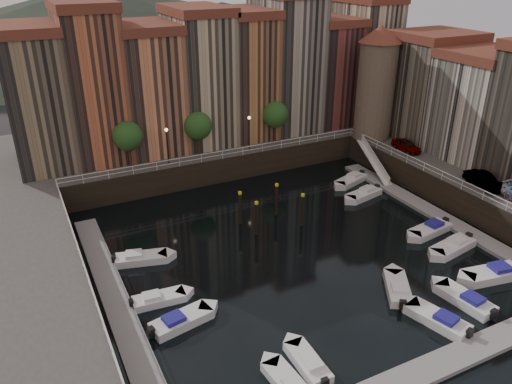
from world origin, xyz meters
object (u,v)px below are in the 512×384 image
gangway (374,160)px  boat_left_1 (180,321)px  boat_left_2 (158,299)px  corner_tower (376,81)px  car_b (483,181)px  car_a (406,146)px  mooring_pilings (269,209)px

gangway → boat_left_1: bearing=-152.2°
boat_left_1 → boat_left_2: 3.31m
corner_tower → car_b: 18.64m
boat_left_1 → car_a: (32.99, 14.07, 3.32)m
mooring_pilings → car_b: (20.09, -7.69, 2.08)m
mooring_pilings → boat_left_2: 15.21m
corner_tower → car_a: 8.92m
corner_tower → boat_left_1: bearing=-148.3°
corner_tower → car_a: bearing=-86.4°
corner_tower → gangway: 9.86m
corner_tower → mooring_pilings: bearing=-153.8°
boat_left_1 → boat_left_2: size_ratio=1.14×
corner_tower → boat_left_2: corner_tower is taller
corner_tower → boat_left_2: bearing=-153.1°
car_a → car_b: car_b is taller
boat_left_1 → boat_left_2: bearing=91.2°
boat_left_2 → car_b: size_ratio=0.97×
mooring_pilings → car_b: car_b is taller
car_a → car_b: size_ratio=0.91×
mooring_pilings → boat_left_2: mooring_pilings is taller
corner_tower → car_b: bearing=-89.5°
gangway → mooring_pilings: bearing=-162.7°
car_b → gangway: bearing=112.1°
boat_left_1 → boat_left_2: (-0.71, 3.23, -0.04)m
boat_left_1 → boat_left_2: boat_left_1 is taller
gangway → boat_left_2: size_ratio=1.94×
boat_left_1 → car_a: car_a is taller
corner_tower → mooring_pilings: size_ratio=2.48×
corner_tower → car_b: size_ratio=3.13×
car_a → car_b: bearing=-89.3°
car_a → car_b: (-0.23, -11.39, 0.04)m
gangway → car_a: 4.06m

